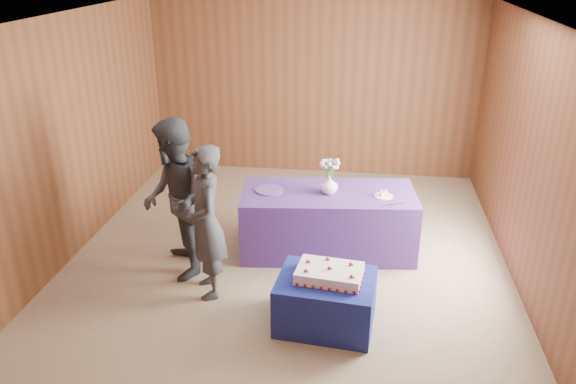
% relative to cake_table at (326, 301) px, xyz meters
% --- Properties ---
extents(ground, '(6.00, 6.00, 0.00)m').
position_rel_cake_table_xyz_m(ground, '(-0.53, 1.04, -0.25)').
color(ground, gray).
rests_on(ground, ground).
extents(room_shell, '(5.04, 6.04, 2.72)m').
position_rel_cake_table_xyz_m(room_shell, '(-0.53, 1.04, 1.55)').
color(room_shell, brown).
rests_on(room_shell, ground).
extents(cake_table, '(0.96, 0.78, 0.50)m').
position_rel_cake_table_xyz_m(cake_table, '(0.00, 0.00, 0.00)').
color(cake_table, navy).
rests_on(cake_table, ground).
extents(serving_table, '(2.09, 1.11, 0.75)m').
position_rel_cake_table_xyz_m(serving_table, '(-0.09, 1.45, 0.12)').
color(serving_table, '#422E7F').
rests_on(serving_table, ground).
extents(sheet_cake, '(0.67, 0.50, 0.15)m').
position_rel_cake_table_xyz_m(sheet_cake, '(0.03, 0.01, 0.31)').
color(sheet_cake, white).
rests_on(sheet_cake, cake_table).
extents(vase, '(0.24, 0.24, 0.21)m').
position_rel_cake_table_xyz_m(vase, '(-0.09, 1.43, 0.60)').
color(vase, white).
rests_on(vase, serving_table).
extents(flower_spray, '(0.23, 0.23, 0.18)m').
position_rel_cake_table_xyz_m(flower_spray, '(-0.09, 1.43, 0.86)').
color(flower_spray, '#2C6D2B').
rests_on(flower_spray, vase).
extents(platter, '(0.43, 0.43, 0.02)m').
position_rel_cake_table_xyz_m(platter, '(-0.77, 1.40, 0.51)').
color(platter, '#634B97').
rests_on(platter, serving_table).
extents(plate, '(0.22, 0.22, 0.01)m').
position_rel_cake_table_xyz_m(plate, '(0.53, 1.41, 0.51)').
color(plate, white).
rests_on(plate, serving_table).
extents(cake_slice, '(0.09, 0.08, 0.09)m').
position_rel_cake_table_xyz_m(cake_slice, '(0.53, 1.41, 0.55)').
color(cake_slice, white).
rests_on(cake_slice, plate).
extents(knife, '(0.25, 0.12, 0.00)m').
position_rel_cake_table_xyz_m(knife, '(0.62, 1.20, 0.50)').
color(knife, '#BABABF').
rests_on(knife, serving_table).
extents(guest_left, '(0.59, 0.69, 1.61)m').
position_rel_cake_table_xyz_m(guest_left, '(-1.24, 0.39, 0.56)').
color(guest_left, '#33343D').
rests_on(guest_left, ground).
extents(guest_right, '(0.94, 1.04, 1.75)m').
position_rel_cake_table_xyz_m(guest_right, '(-1.67, 0.73, 0.63)').
color(guest_right, '#353740').
rests_on(guest_right, ground).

